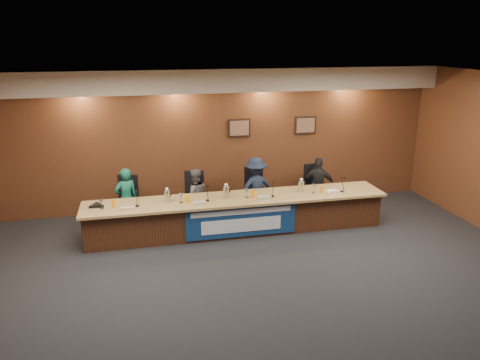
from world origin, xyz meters
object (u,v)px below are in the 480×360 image
at_px(banner, 241,221).
at_px(office_chair_a, 127,205).
at_px(panelist_a, 126,199).
at_px(office_chair_b, 194,200).
at_px(carafe_right, 301,186).
at_px(speakerphone, 97,205).
at_px(carafe_mid, 226,192).
at_px(carafe_left, 167,196).
at_px(dais_body, 237,215).
at_px(panelist_c, 255,188).
at_px(panelist_d, 318,185).
at_px(panelist_b, 195,196).
at_px(office_chair_c, 254,196).
at_px(office_chair_d, 316,191).

bearing_deg(banner, office_chair_a, 152.05).
height_order(panelist_a, office_chair_b, panelist_a).
height_order(carafe_right, speakerphone, carafe_right).
bearing_deg(carafe_mid, carafe_left, 178.97).
distance_m(office_chair_a, carafe_right, 3.66).
relative_size(dais_body, speakerphone, 18.75).
xyz_separation_m(panelist_c, carafe_right, (0.82, -0.62, 0.18)).
relative_size(panelist_d, carafe_left, 5.19).
distance_m(panelist_a, carafe_left, 1.06).
height_order(panelist_d, carafe_right, panelist_d).
relative_size(panelist_b, office_chair_c, 2.50).
xyz_separation_m(office_chair_b, carafe_right, (2.15, -0.72, 0.38)).
distance_m(panelist_c, office_chair_a, 2.76).
distance_m(carafe_left, speakerphone, 1.34).
xyz_separation_m(office_chair_d, carafe_mid, (-2.24, -0.79, 0.40)).
relative_size(banner, office_chair_c, 4.58).
bearing_deg(panelist_a, carafe_left, 119.13).
bearing_deg(office_chair_c, office_chair_a, -170.16).
relative_size(dais_body, office_chair_d, 12.50).
bearing_deg(dais_body, panelist_b, 140.10).
height_order(banner, office_chair_b, banner).
bearing_deg(carafe_mid, office_chair_c, 45.25).
distance_m(office_chair_c, carafe_mid, 1.18).
bearing_deg(panelist_d, office_chair_d, -71.66).
height_order(banner, carafe_right, carafe_right).
distance_m(panelist_c, carafe_mid, 1.06).
distance_m(dais_body, panelist_d, 2.14).
relative_size(office_chair_c, carafe_mid, 1.88).
bearing_deg(carafe_right, panelist_a, 170.14).
xyz_separation_m(panelist_a, office_chair_d, (4.21, 0.10, -0.17)).
height_order(office_chair_d, carafe_mid, carafe_mid).
bearing_deg(office_chair_d, dais_body, -166.79).
relative_size(dais_body, panelist_b, 5.00).
bearing_deg(carafe_right, carafe_left, -178.98).
distance_m(panelist_b, panelist_c, 1.33).
bearing_deg(carafe_left, carafe_right, 1.02).
xyz_separation_m(banner, carafe_right, (1.38, 0.44, 0.48)).
xyz_separation_m(office_chair_b, office_chair_d, (2.79, 0.00, 0.00)).
height_order(dais_body, office_chair_a, dais_body).
bearing_deg(carafe_right, office_chair_a, 168.59).
xyz_separation_m(carafe_right, speakerphone, (-4.11, -0.00, -0.09)).
height_order(office_chair_c, carafe_left, carafe_left).
relative_size(office_chair_a, office_chair_c, 1.00).
height_order(dais_body, office_chair_b, dais_body).
height_order(panelist_c, office_chair_a, panelist_c).
xyz_separation_m(panelist_a, panelist_b, (1.42, 0.00, -0.05)).
bearing_deg(office_chair_a, carafe_left, -30.84).
height_order(office_chair_b, carafe_left, carafe_left).
distance_m(dais_body, office_chair_b, 1.09).
bearing_deg(office_chair_d, panelist_b, 174.89).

